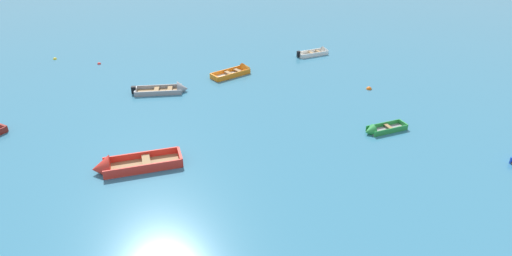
% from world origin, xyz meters
% --- Properties ---
extents(rowboat_red_near_right, '(4.72, 1.96, 1.29)m').
position_xyz_m(rowboat_red_near_right, '(-7.71, 19.45, 0.22)').
color(rowboat_red_near_right, '#99754C').
rests_on(rowboat_red_near_right, ground_plane).
extents(rowboat_orange_near_camera, '(3.67, 2.70, 1.06)m').
position_xyz_m(rowboat_orange_near_camera, '(0.24, 32.56, 0.18)').
color(rowboat_orange_near_camera, beige).
rests_on(rowboat_orange_near_camera, ground_plane).
extents(rowboat_green_midfield_right, '(2.94, 1.44, 0.79)m').
position_xyz_m(rowboat_green_midfield_right, '(7.23, 21.24, 0.15)').
color(rowboat_green_midfield_right, gray).
rests_on(rowboat_green_midfield_right, ground_plane).
extents(rowboat_white_cluster_inner, '(3.34, 1.76, 0.91)m').
position_xyz_m(rowboat_white_cluster_inner, '(7.97, 36.23, 0.17)').
color(rowboat_white_cluster_inner, beige).
rests_on(rowboat_white_cluster_inner, ground_plane).
extents(rowboat_grey_midfield_left, '(4.06, 1.38, 1.14)m').
position_xyz_m(rowboat_grey_midfield_left, '(-5.12, 29.52, 0.17)').
color(rowboat_grey_midfield_left, '#99754C').
rests_on(rowboat_grey_midfield_left, ground_plane).
extents(mooring_buoy_near_foreground, '(0.41, 0.41, 0.41)m').
position_xyz_m(mooring_buoy_near_foreground, '(9.31, 27.72, 0.00)').
color(mooring_buoy_near_foreground, orange).
rests_on(mooring_buoy_near_foreground, ground_plane).
extents(mooring_buoy_midfield, '(0.31, 0.31, 0.31)m').
position_xyz_m(mooring_buoy_midfield, '(-11.34, 36.61, 0.00)').
color(mooring_buoy_midfield, red).
rests_on(mooring_buoy_midfield, ground_plane).
extents(mooring_buoy_outer_edge, '(0.32, 0.32, 0.32)m').
position_xyz_m(mooring_buoy_outer_edge, '(-15.38, 38.51, 0.00)').
color(mooring_buoy_outer_edge, yellow).
rests_on(mooring_buoy_outer_edge, ground_plane).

